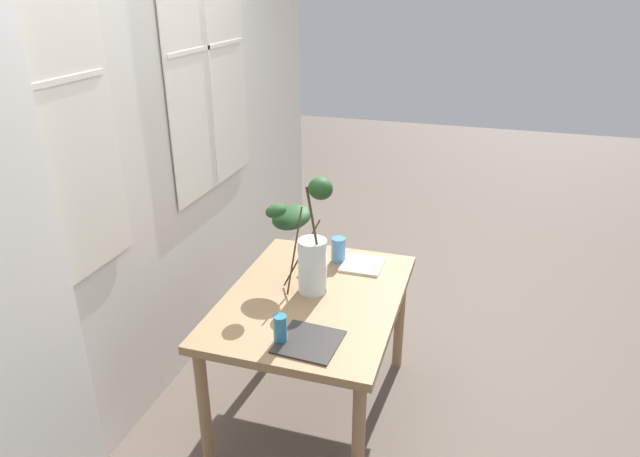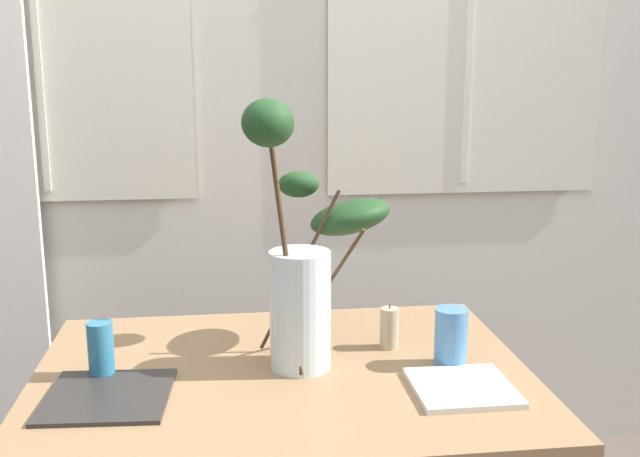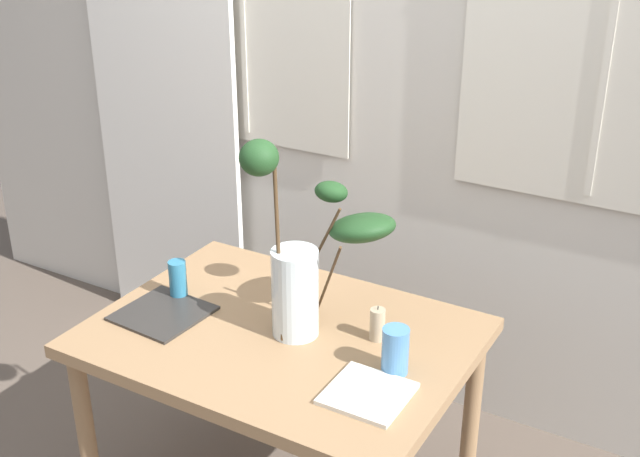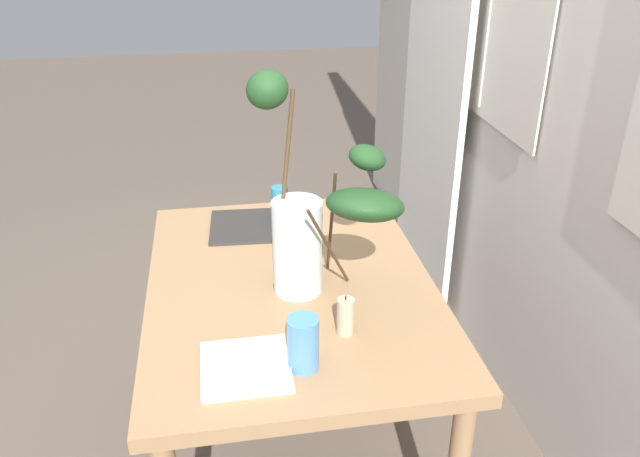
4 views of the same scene
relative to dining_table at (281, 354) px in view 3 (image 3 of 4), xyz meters
The scene contains 9 objects.
back_wall_with_windows 1.22m from the dining_table, 90.00° to the left, with size 4.76×0.14×2.84m.
curtain_sheer_side 1.46m from the dining_table, 143.89° to the left, with size 0.76×0.03×2.26m, color white.
dining_table is the anchor object (origin of this frame).
vase_with_branches 0.34m from the dining_table, 40.05° to the left, with size 0.45×0.47×0.66m.
drinking_glass_blue_left 0.45m from the dining_table, behind, with size 0.06×0.06×0.13m, color teal.
drinking_glass_blue_right 0.43m from the dining_table, ahead, with size 0.08×0.08×0.14m, color #4C84BC.
plate_square_left 0.41m from the dining_table, 165.01° to the right, with size 0.27×0.27×0.01m, color #2D2B28.
plate_square_right 0.43m from the dining_table, 22.66° to the right, with size 0.22×0.22×0.01m, color silver.
pillar_candle 0.33m from the dining_table, 21.59° to the left, with size 0.05×0.05×0.12m.
Camera 3 is at (1.20, -1.84, 2.08)m, focal length 45.63 mm.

